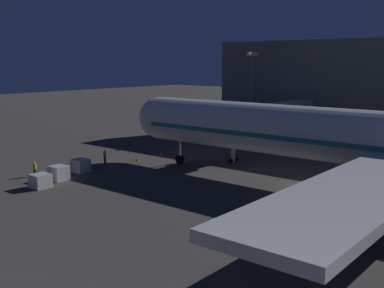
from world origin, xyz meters
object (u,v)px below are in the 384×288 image
at_px(baggage_container_near_belt, 81,166).
at_px(ground_crew_marshaller_fwd, 35,168).
at_px(jet_bridge, 263,114).
at_px(ground_crew_under_port_wing, 105,156).
at_px(traffic_cone_nose_port, 160,154).
at_px(baggage_container_mid_row, 40,181).
at_px(baggage_container_far_row, 59,173).
at_px(apron_floodlight_mast, 252,87).
at_px(traffic_cone_nose_starboard, 138,159).

height_order(baggage_container_near_belt, ground_crew_marshaller_fwd, ground_crew_marshaller_fwd).
height_order(jet_bridge, ground_crew_under_port_wing, jet_bridge).
bearing_deg(jet_bridge, baggage_container_near_belt, -25.38).
xyz_separation_m(baggage_container_near_belt, traffic_cone_nose_port, (-13.08, 0.70, -0.50)).
bearing_deg(baggage_container_near_belt, traffic_cone_nose_port, 176.92).
bearing_deg(baggage_container_mid_row, ground_crew_marshaller_fwd, -116.43).
height_order(baggage_container_near_belt, ground_crew_under_port_wing, ground_crew_under_port_wing).
height_order(baggage_container_far_row, ground_crew_under_port_wing, ground_crew_under_port_wing).
bearing_deg(baggage_container_near_belt, apron_floodlight_mast, 178.83).
height_order(ground_crew_under_port_wing, traffic_cone_nose_port, ground_crew_under_port_wing).
bearing_deg(ground_crew_under_port_wing, traffic_cone_nose_port, 165.46).
bearing_deg(baggage_container_mid_row, apron_floodlight_mast, -177.52).
height_order(baggage_container_near_belt, traffic_cone_nose_starboard, baggage_container_near_belt).
xyz_separation_m(baggage_container_mid_row, traffic_cone_nose_starboard, (-15.83, -1.92, -0.45)).
height_order(ground_crew_marshaller_fwd, ground_crew_under_port_wing, ground_crew_under_port_wing).
bearing_deg(traffic_cone_nose_port, traffic_cone_nose_starboard, 0.00).
height_order(baggage_container_mid_row, baggage_container_far_row, baggage_container_far_row).
bearing_deg(traffic_cone_nose_port, apron_floodlight_mast, 179.91).
bearing_deg(traffic_cone_nose_starboard, baggage_container_far_row, 2.92).
distance_m(baggage_container_near_belt, baggage_container_mid_row, 7.62).
distance_m(apron_floodlight_mast, traffic_cone_nose_port, 24.77).
relative_size(baggage_container_far_row, ground_crew_under_port_wing, 1.04).
bearing_deg(baggage_container_far_row, ground_crew_under_port_wing, -162.77).
bearing_deg(baggage_container_far_row, baggage_container_mid_row, 22.09).
distance_m(baggage_container_far_row, ground_crew_marshaller_fwd, 3.67).
bearing_deg(jet_bridge, ground_crew_marshaller_fwd, -25.38).
bearing_deg(baggage_container_near_belt, baggage_container_mid_row, 20.16).
height_order(apron_floodlight_mast, traffic_cone_nose_port, apron_floodlight_mast).
bearing_deg(jet_bridge, traffic_cone_nose_port, -45.55).
distance_m(baggage_container_near_belt, baggage_container_far_row, 4.24).
xyz_separation_m(baggage_container_near_belt, ground_crew_under_port_wing, (-4.91, -1.42, 0.21)).
bearing_deg(traffic_cone_nose_starboard, jet_bridge, 144.63).
relative_size(baggage_container_far_row, ground_crew_marshaller_fwd, 1.07).
height_order(baggage_container_far_row, ground_crew_marshaller_fwd, ground_crew_marshaller_fwd).
distance_m(baggage_container_near_belt, ground_crew_under_port_wing, 5.11).
xyz_separation_m(jet_bridge, baggage_container_mid_row, (30.32, -8.36, -4.98)).
height_order(baggage_container_far_row, traffic_cone_nose_port, baggage_container_far_row).
xyz_separation_m(apron_floodlight_mast, baggage_container_near_belt, (36.38, -0.74, -7.90)).
bearing_deg(apron_floodlight_mast, ground_crew_under_port_wing, -3.92).
bearing_deg(baggage_container_near_belt, ground_crew_under_port_wing, -163.92).
xyz_separation_m(baggage_container_mid_row, baggage_container_far_row, (-3.14, -1.27, 0.08)).
distance_m(baggage_container_mid_row, traffic_cone_nose_port, 20.33).
bearing_deg(baggage_container_far_row, ground_crew_marshaller_fwd, -78.78).
relative_size(ground_crew_marshaller_fwd, ground_crew_under_port_wing, 0.98).
height_order(apron_floodlight_mast, ground_crew_marshaller_fwd, apron_floodlight_mast).
xyz_separation_m(baggage_container_near_belt, baggage_container_far_row, (4.02, 1.35, 0.03)).
xyz_separation_m(baggage_container_near_belt, baggage_container_mid_row, (7.15, 2.63, -0.05)).
distance_m(ground_crew_marshaller_fwd, traffic_cone_nose_starboard, 13.75).
height_order(baggage_container_mid_row, ground_crew_under_port_wing, ground_crew_under_port_wing).
bearing_deg(baggage_container_far_row, traffic_cone_nose_port, -177.83).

